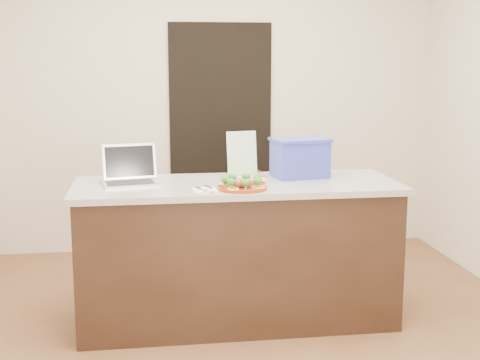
{
  "coord_description": "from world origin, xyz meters",
  "views": [
    {
      "loc": [
        -0.58,
        -3.87,
        1.71
      ],
      "look_at": [
        0.01,
        0.2,
        0.95
      ],
      "focal_mm": 50.0,
      "sensor_mm": 36.0,
      "label": 1
    }
  ],
  "objects": [
    {
      "name": "yogurt_bottle",
      "position": [
        0.15,
        0.14,
        0.95
      ],
      "size": [
        0.03,
        0.03,
        0.06
      ],
      "rotation": [
        0.0,
        0.0,
        -0.15
      ],
      "color": "white",
      "rests_on": "island"
    },
    {
      "name": "fork",
      "position": [
        -0.24,
        0.04,
        0.93
      ],
      "size": [
        0.06,
        0.15,
        0.0
      ],
      "rotation": [
        0.0,
        0.0,
        0.45
      ],
      "color": "#AEAEB2",
      "rests_on": "napkin"
    },
    {
      "name": "knife",
      "position": [
        -0.19,
        0.02,
        0.93
      ],
      "size": [
        0.05,
        0.2,
        0.01
      ],
      "rotation": [
        0.0,
        0.0,
        0.3
      ],
      "color": "white",
      "rests_on": "napkin"
    },
    {
      "name": "pepper_rings",
      "position": [
        0.0,
        0.03,
        0.94
      ],
      "size": [
        0.26,
        0.26,
        0.01
      ],
      "color": "yellow",
      "rests_on": "plate"
    },
    {
      "name": "chair",
      "position": [
        0.15,
        1.04,
        0.47
      ],
      "size": [
        0.48,
        0.5,
        0.83
      ],
      "rotation": [
        0.0,
        0.0,
        0.4
      ],
      "color": "#381C11",
      "rests_on": "ground"
    },
    {
      "name": "room_shell",
      "position": [
        0.0,
        0.0,
        1.62
      ],
      "size": [
        4.0,
        4.0,
        4.0
      ],
      "color": "white",
      "rests_on": "ground"
    },
    {
      "name": "doorway",
      "position": [
        0.1,
        1.98,
        1.0
      ],
      "size": [
        0.9,
        0.02,
        2.0
      ],
      "primitive_type": "cube",
      "color": "black",
      "rests_on": "ground"
    },
    {
      "name": "island",
      "position": [
        0.0,
        0.25,
        0.46
      ],
      "size": [
        2.06,
        0.76,
        0.92
      ],
      "color": "black",
      "rests_on": "ground"
    },
    {
      "name": "broccoli",
      "position": [
        0.0,
        0.03,
        0.98
      ],
      "size": [
        0.25,
        0.25,
        0.04
      ],
      "color": "#1F5316",
      "rests_on": "plate"
    },
    {
      "name": "plate",
      "position": [
        0.0,
        0.03,
        0.93
      ],
      "size": [
        0.3,
        0.3,
        0.02
      ],
      "rotation": [
        0.0,
        0.0,
        0.41
      ],
      "color": "maroon",
      "rests_on": "island"
    },
    {
      "name": "laptop",
      "position": [
        -0.67,
        0.34,
        0.99
      ],
      "size": [
        0.38,
        0.33,
        0.24
      ],
      "rotation": [
        0.0,
        0.0,
        0.19
      ],
      "color": "#B4B6B9",
      "rests_on": "island"
    },
    {
      "name": "meatballs",
      "position": [
        -0.0,
        0.03,
        0.96
      ],
      "size": [
        0.12,
        0.12,
        0.04
      ],
      "color": "brown",
      "rests_on": "plate"
    },
    {
      "name": "ground",
      "position": [
        0.0,
        0.0,
        0.0
      ],
      "size": [
        4.0,
        4.0,
        0.0
      ],
      "primitive_type": "plane",
      "color": "brown",
      "rests_on": "ground"
    },
    {
      "name": "leaflet",
      "position": [
        0.08,
        0.54,
        1.07
      ],
      "size": [
        0.21,
        0.08,
        0.29
      ],
      "primitive_type": "cube",
      "rotation": [
        -0.14,
        0.0,
        0.15
      ],
      "color": "white",
      "rests_on": "island"
    },
    {
      "name": "blue_box",
      "position": [
        0.44,
        0.39,
        1.05
      ],
      "size": [
        0.4,
        0.32,
        0.26
      ],
      "rotation": [
        0.0,
        0.0,
        0.17
      ],
      "color": "#2D36A5",
      "rests_on": "island"
    },
    {
      "name": "napkin",
      "position": [
        -0.22,
        0.03,
        0.92
      ],
      "size": [
        0.16,
        0.16,
        0.01
      ],
      "primitive_type": "cube",
      "rotation": [
        0.0,
        0.0,
        0.11
      ],
      "color": "silver",
      "rests_on": "island"
    }
  ]
}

